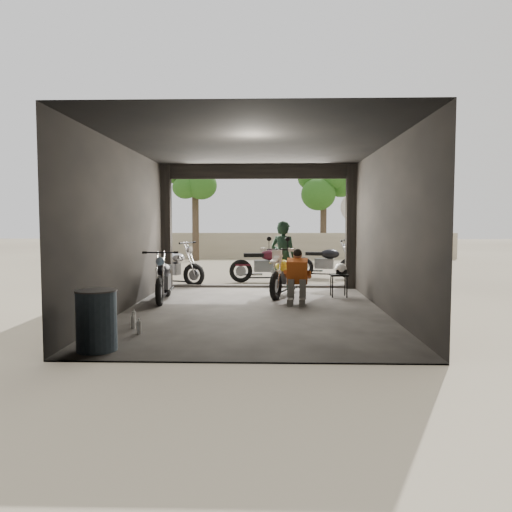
# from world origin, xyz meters

# --- Properties ---
(ground) EXTENTS (80.00, 80.00, 0.00)m
(ground) POSITION_xyz_m (0.00, 0.00, 0.00)
(ground) COLOR #7A6D56
(ground) RESTS_ON ground
(garage) EXTENTS (7.00, 7.13, 3.20)m
(garage) POSITION_xyz_m (0.00, 0.55, 1.28)
(garage) COLOR #2D2B28
(garage) RESTS_ON ground
(boundary_wall) EXTENTS (18.00, 0.30, 1.20)m
(boundary_wall) POSITION_xyz_m (0.00, 14.00, 0.60)
(boundary_wall) COLOR gray
(boundary_wall) RESTS_ON ground
(tree_left) EXTENTS (2.20, 2.20, 5.60)m
(tree_left) POSITION_xyz_m (-3.00, 12.50, 3.99)
(tree_left) COLOR #382B1E
(tree_left) RESTS_ON ground
(tree_right) EXTENTS (2.20, 2.20, 5.00)m
(tree_right) POSITION_xyz_m (2.80, 14.00, 3.56)
(tree_right) COLOR #382B1E
(tree_right) RESTS_ON ground
(main_bike) EXTENTS (1.22, 1.88, 1.17)m
(main_bike) POSITION_xyz_m (0.64, 2.01, 0.58)
(main_bike) COLOR beige
(main_bike) RESTS_ON ground
(left_bike) EXTENTS (0.82, 1.71, 1.12)m
(left_bike) POSITION_xyz_m (-2.00, 1.22, 0.56)
(left_bike) COLOR black
(left_bike) RESTS_ON ground
(outside_bike_a) EXTENTS (1.92, 1.34, 1.20)m
(outside_bike_a) POSITION_xyz_m (-2.37, 3.88, 0.60)
(outside_bike_a) COLOR black
(outside_bike_a) RESTS_ON ground
(outside_bike_b) EXTENTS (1.90, 0.92, 1.24)m
(outside_bike_b) POSITION_xyz_m (0.20, 4.68, 0.62)
(outside_bike_b) COLOR #46101C
(outside_bike_b) RESTS_ON ground
(outside_bike_c) EXTENTS (1.88, 1.13, 1.19)m
(outside_bike_c) POSITION_xyz_m (2.02, 5.77, 0.59)
(outside_bike_c) COLOR black
(outside_bike_c) RESTS_ON ground
(rider) EXTENTS (0.76, 0.67, 1.75)m
(rider) POSITION_xyz_m (0.62, 2.18, 0.88)
(rider) COLOR black
(rider) RESTS_ON ground
(mechanic) EXTENTS (0.65, 0.83, 1.12)m
(mechanic) POSITION_xyz_m (0.88, 0.88, 0.56)
(mechanic) COLOR #C3541A
(mechanic) RESTS_ON ground
(stool) EXTENTS (0.39, 0.39, 0.54)m
(stool) POSITION_xyz_m (1.89, 1.88, 0.47)
(stool) COLOR black
(stool) RESTS_ON ground
(helmet) EXTENTS (0.35, 0.36, 0.26)m
(helmet) POSITION_xyz_m (1.92, 1.82, 0.67)
(helmet) COLOR white
(helmet) RESTS_ON stool
(oil_drum) EXTENTS (0.54, 0.54, 0.83)m
(oil_drum) POSITION_xyz_m (-2.00, -3.00, 0.41)
(oil_drum) COLOR #40586D
(oil_drum) RESTS_ON ground
(sign_post) EXTENTS (0.85, 0.08, 2.56)m
(sign_post) POSITION_xyz_m (2.71, 4.59, 1.75)
(sign_post) COLOR black
(sign_post) RESTS_ON ground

